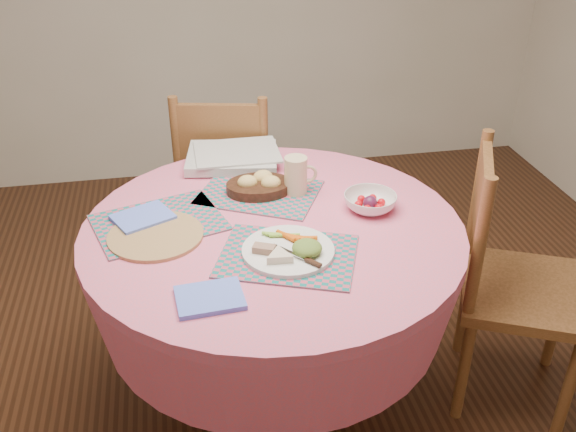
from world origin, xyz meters
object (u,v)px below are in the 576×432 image
Objects in this scene: chair_right at (510,278)px; wicker_trivet at (156,236)px; latte_mug at (296,175)px; fruit_bowl at (370,202)px; dining_table at (274,275)px; chair_back at (227,183)px; bread_bowl at (259,185)px; dinner_plate at (291,249)px.

chair_right reaches higher than wicker_trivet.
chair_right is 0.83m from latte_mug.
fruit_bowl is at bearing 97.25° from chair_right.
wicker_trivet is (-0.37, -0.00, 0.20)m from dining_table.
bread_bowl is (0.07, -0.59, 0.29)m from chair_back.
dinner_plate reaches higher than fruit_bowl.
bread_bowl is at bearing 92.18° from dining_table.
bread_bowl is (-0.83, 0.34, 0.28)m from chair_right.
dinner_plate is (0.02, -0.18, 0.22)m from dining_table.
bread_bowl reaches higher than fruit_bowl.
bread_bowl is at bearing 108.86° from chair_back.
chair_right reaches higher than fruit_bowl.
chair_back is 0.92m from wicker_trivet.
dining_table is at bearing -87.82° from bread_bowl.
bread_bowl reaches higher than wicker_trivet.
wicker_trivet is at bearing -176.42° from fruit_bowl.
fruit_bowl is at bearing -35.57° from latte_mug.
wicker_trivet is at bearing 82.62° from chair_back.
dinner_plate is (0.10, -1.00, 0.28)m from chair_back.
chair_right is at bearing -5.10° from wicker_trivet.
chair_right is (0.82, -0.11, -0.05)m from dining_table.
chair_back is (-0.08, 0.82, -0.06)m from dining_table.
dinner_plate is (-0.79, -0.07, 0.26)m from chair_right.
chair_right is at bearing 146.27° from chair_back.
chair_right is 4.23× the size of bread_bowl.
latte_mug reaches higher than fruit_bowl.
chair_back is at bearing 70.16° from wicker_trivet.
chair_right is at bearing -17.46° from fruit_bowl.
bread_bowl is at bearing 94.54° from dinner_plate.
chair_back reaches higher than bread_bowl.
dinner_plate is 1.33× the size of fruit_bowl.
dining_table is 1.27× the size of chair_right.
dining_table is 0.83m from chair_back.
chair_right is 7.30× the size of latte_mug.
fruit_bowl is at bearing 7.23° from dining_table.
fruit_bowl reaches higher than dining_table.
chair_back is at bearing 68.52° from chair_right.
dining_table is 0.32m from bread_bowl.
chair_back is 0.66m from bread_bowl.
latte_mug is at bearing 59.50° from dining_table.
fruit_bowl is at bearing -28.45° from bread_bowl.
dining_table is 1.31× the size of chair_back.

